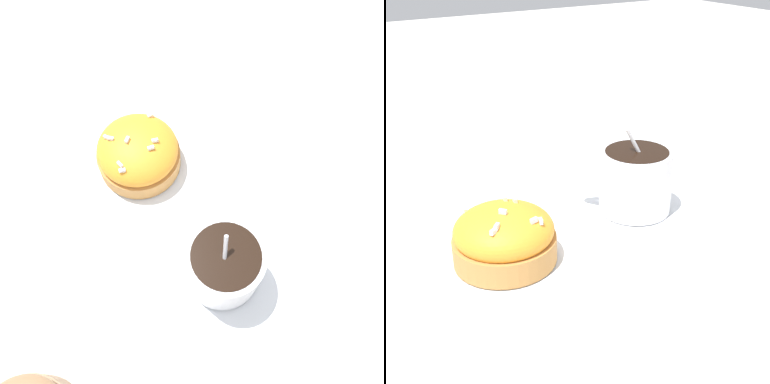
# 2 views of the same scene
# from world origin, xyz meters

# --- Properties ---
(ground_plane) EXTENTS (3.00, 3.00, 0.00)m
(ground_plane) POSITION_xyz_m (0.00, 0.00, 0.00)
(ground_plane) COLOR silver
(paper_napkin) EXTENTS (0.30, 0.29, 0.00)m
(paper_napkin) POSITION_xyz_m (0.00, 0.00, 0.00)
(paper_napkin) COLOR white
(paper_napkin) RESTS_ON ground_plane
(coffee_cup) EXTENTS (0.09, 0.09, 0.09)m
(coffee_cup) POSITION_xyz_m (0.08, 0.01, 0.04)
(coffee_cup) COLOR white
(coffee_cup) RESTS_ON paper_napkin
(frosted_pastry) EXTENTS (0.10, 0.10, 0.06)m
(frosted_pastry) POSITION_xyz_m (-0.08, -0.01, 0.03)
(frosted_pastry) COLOR #C18442
(frosted_pastry) RESTS_ON paper_napkin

